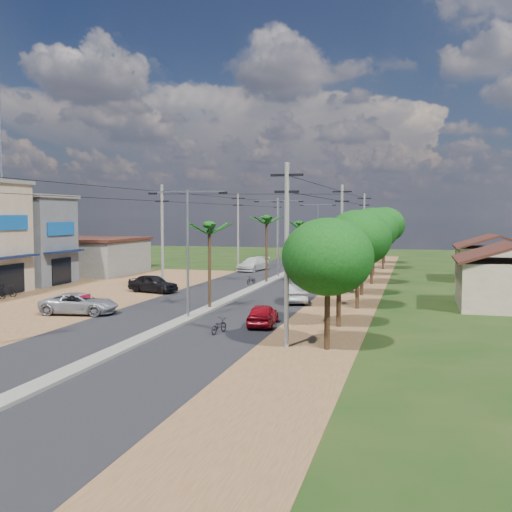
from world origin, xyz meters
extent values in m
plane|color=black|center=(0.00, 0.00, 0.00)|extent=(160.00, 160.00, 0.00)
cube|color=black|center=(0.00, 15.00, 0.02)|extent=(12.00, 110.00, 0.04)
cube|color=#605E56|center=(0.00, 18.00, 0.09)|extent=(1.00, 90.00, 0.18)
cube|color=brown|center=(-15.00, 8.00, 0.02)|extent=(18.00, 46.00, 0.04)
cube|color=brown|center=(8.50, 15.00, 0.01)|extent=(5.00, 90.00, 0.03)
cube|color=#0D1837|center=(-17.60, 7.00, 3.10)|extent=(0.80, 5.40, 0.15)
cube|color=black|center=(-17.95, 7.00, 1.30)|extent=(0.10, 3.00, 2.40)
cube|color=#0E4992|center=(-17.92, 7.00, 5.85)|extent=(0.12, 4.20, 1.20)
cube|color=#4E5156|center=(-22.00, 14.00, 4.00)|extent=(8.00, 6.00, 8.00)
cube|color=#605E56|center=(-22.00, 14.00, 8.15)|extent=(8.40, 6.40, 0.30)
cube|color=#0D1837|center=(-17.60, 14.00, 3.10)|extent=(0.80, 5.40, 0.15)
cube|color=black|center=(-17.95, 14.00, 1.30)|extent=(0.10, 3.00, 2.40)
cube|color=#0E4992|center=(-17.92, 14.00, 5.20)|extent=(0.12, 4.20, 1.20)
cube|color=#605E56|center=(-21.00, 24.00, 1.80)|extent=(10.00, 10.00, 3.60)
cube|color=black|center=(-21.00, 24.00, 3.80)|extent=(10.40, 10.40, 0.30)
cube|color=gray|center=(20.00, 10.00, 1.65)|extent=(7.00, 7.00, 3.30)
cube|color=gray|center=(21.00, 28.00, 1.65)|extent=(7.00, 7.00, 3.30)
cylinder|color=black|center=(9.50, -6.00, 2.10)|extent=(0.28, 0.28, 4.20)
ellipsoid|color=#08330B|center=(9.50, -6.00, 4.50)|extent=(4.40, 4.40, 3.74)
cylinder|color=black|center=(9.30, 0.00, 1.92)|extent=(0.28, 0.28, 3.85)
ellipsoid|color=#08330B|center=(9.30, 0.00, 4.12)|extent=(4.00, 4.00, 3.40)
cylinder|color=black|center=(9.70, 7.00, 2.27)|extent=(0.28, 0.28, 4.55)
ellipsoid|color=#08330B|center=(9.70, 7.00, 4.88)|extent=(4.60, 4.60, 3.91)
cylinder|color=black|center=(9.40, 14.00, 2.03)|extent=(0.28, 0.28, 4.06)
ellipsoid|color=#08330B|center=(9.40, 14.00, 4.35)|extent=(4.20, 4.20, 3.57)
cylinder|color=black|center=(9.60, 22.00, 2.38)|extent=(0.28, 0.28, 4.76)
ellipsoid|color=#08330B|center=(9.60, 22.00, 5.10)|extent=(4.80, 4.80, 4.08)
cylinder|color=black|center=(9.20, 30.00, 1.82)|extent=(0.28, 0.28, 3.64)
ellipsoid|color=#08330B|center=(9.20, 30.00, 3.90)|extent=(3.80, 3.80, 3.23)
cylinder|color=black|center=(9.80, 38.00, 2.45)|extent=(0.28, 0.28, 4.90)
ellipsoid|color=#08330B|center=(9.80, 38.00, 5.25)|extent=(5.00, 5.00, 4.25)
cylinder|color=black|center=(9.50, 46.00, 2.17)|extent=(0.28, 0.28, 4.34)
ellipsoid|color=#08330B|center=(9.50, 46.00, 4.65)|extent=(4.40, 4.40, 3.74)
cylinder|color=black|center=(0.00, 4.00, 2.90)|extent=(0.22, 0.22, 5.80)
cylinder|color=black|center=(0.00, 20.00, 3.10)|extent=(0.22, 0.22, 6.20)
cylinder|color=black|center=(0.00, 36.00, 2.75)|extent=(0.22, 0.22, 5.50)
cylinder|color=gray|center=(0.00, 0.00, 4.00)|extent=(0.16, 0.16, 8.00)
cube|color=gray|center=(1.20, 0.00, 7.90)|extent=(2.40, 0.08, 0.08)
cube|color=gray|center=(-1.20, 0.00, 7.90)|extent=(2.40, 0.08, 0.08)
cube|color=black|center=(2.30, 0.00, 7.80)|extent=(0.50, 0.18, 0.12)
cube|color=black|center=(-2.30, 0.00, 7.80)|extent=(0.50, 0.18, 0.12)
cylinder|color=gray|center=(0.00, 25.00, 4.00)|extent=(0.16, 0.16, 8.00)
cube|color=gray|center=(1.20, 25.00, 7.90)|extent=(2.40, 0.08, 0.08)
cube|color=gray|center=(-1.20, 25.00, 7.90)|extent=(2.40, 0.08, 0.08)
cube|color=black|center=(2.30, 25.00, 7.80)|extent=(0.50, 0.18, 0.12)
cube|color=black|center=(-2.30, 25.00, 7.80)|extent=(0.50, 0.18, 0.12)
cylinder|color=gray|center=(0.00, 50.00, 4.00)|extent=(0.16, 0.16, 8.00)
cube|color=gray|center=(1.20, 50.00, 7.90)|extent=(2.40, 0.08, 0.08)
cube|color=gray|center=(-1.20, 50.00, 7.90)|extent=(2.40, 0.08, 0.08)
cube|color=black|center=(2.30, 50.00, 7.80)|extent=(0.50, 0.18, 0.12)
cube|color=black|center=(-2.30, 50.00, 7.80)|extent=(0.50, 0.18, 0.12)
cylinder|color=#605E56|center=(-7.00, 12.00, 4.50)|extent=(0.24, 0.24, 9.00)
cube|color=black|center=(-7.00, 12.00, 8.40)|extent=(1.60, 0.12, 0.12)
cube|color=black|center=(-7.00, 12.00, 7.60)|extent=(1.20, 0.12, 0.12)
cylinder|color=#605E56|center=(-7.00, 34.00, 4.50)|extent=(0.24, 0.24, 9.00)
cube|color=black|center=(-7.00, 34.00, 8.40)|extent=(1.60, 0.12, 0.12)
cube|color=black|center=(-7.00, 34.00, 7.60)|extent=(1.20, 0.12, 0.12)
cylinder|color=#605E56|center=(-7.00, 55.00, 4.50)|extent=(0.24, 0.24, 9.00)
cube|color=black|center=(-7.00, 55.00, 8.40)|extent=(1.60, 0.12, 0.12)
cube|color=black|center=(-7.00, 55.00, 7.60)|extent=(1.20, 0.12, 0.12)
cylinder|color=#605E56|center=(7.50, -6.00, 4.50)|extent=(0.24, 0.24, 9.00)
cube|color=black|center=(7.50, -6.00, 8.40)|extent=(1.60, 0.12, 0.12)
cube|color=black|center=(7.50, -6.00, 7.60)|extent=(1.20, 0.12, 0.12)
cylinder|color=#605E56|center=(7.50, 16.00, 4.50)|extent=(0.24, 0.24, 9.00)
cube|color=black|center=(7.50, 16.00, 8.40)|extent=(1.60, 0.12, 0.12)
cube|color=black|center=(7.50, 16.00, 7.60)|extent=(1.20, 0.12, 0.12)
cylinder|color=#605E56|center=(7.50, 38.00, 4.50)|extent=(0.24, 0.24, 9.00)
cube|color=black|center=(7.50, 38.00, 8.40)|extent=(1.60, 0.12, 0.12)
cube|color=black|center=(7.50, 38.00, 7.60)|extent=(1.20, 0.12, 0.12)
imported|color=maroon|center=(5.00, -0.91, 0.64)|extent=(1.88, 3.90, 1.28)
imported|color=gray|center=(5.00, 8.62, 0.70)|extent=(2.66, 4.52, 1.41)
imported|color=#B2B1AE|center=(-4.49, 31.68, 0.76)|extent=(3.22, 5.57, 1.52)
imported|color=gray|center=(-7.50, -0.08, 0.69)|extent=(5.22, 2.93, 1.38)
imported|color=black|center=(-7.50, 11.13, 0.75)|extent=(4.68, 2.83, 1.49)
imported|color=black|center=(3.26, -3.74, 0.41)|extent=(0.82, 1.63, 0.82)
imported|color=black|center=(-1.20, 18.97, 0.40)|extent=(0.90, 1.60, 0.80)
imported|color=black|center=(-5.00, 35.51, 0.47)|extent=(0.86, 1.61, 0.93)
cube|color=maroon|center=(-8.00, 1.40, 0.55)|extent=(0.09, 1.32, 1.10)
cylinder|color=black|center=(-8.00, 0.80, 0.27)|extent=(0.04, 0.04, 0.55)
cylinder|color=black|center=(-8.00, 2.01, 0.27)|extent=(0.04, 0.04, 0.55)
imported|color=black|center=(-17.48, 5.72, 0.50)|extent=(1.69, 0.58, 1.00)
camera|label=1|loc=(13.57, -34.31, 6.52)|focal=42.00mm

